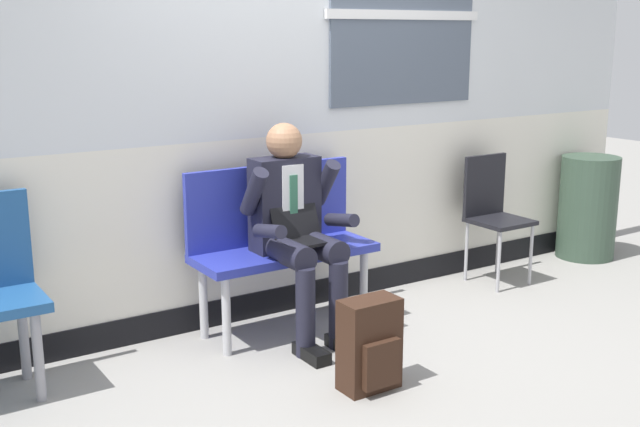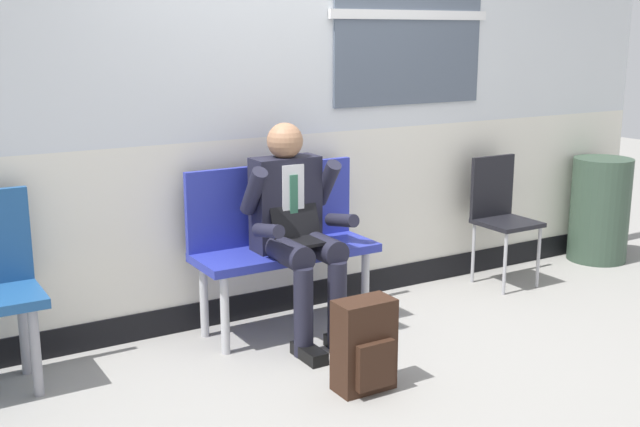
% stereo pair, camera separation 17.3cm
% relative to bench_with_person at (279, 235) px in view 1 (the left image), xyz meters
% --- Properties ---
extents(ground_plane, '(18.00, 18.00, 0.00)m').
position_rel_bench_with_person_xyz_m(ground_plane, '(0.23, -0.30, -0.58)').
color(ground_plane, gray).
extents(station_wall, '(6.16, 0.16, 2.85)m').
position_rel_bench_with_person_xyz_m(station_wall, '(0.25, 0.27, 0.84)').
color(station_wall, silver).
rests_on(station_wall, ground).
extents(bench_with_person, '(1.10, 0.42, 0.99)m').
position_rel_bench_with_person_xyz_m(bench_with_person, '(0.00, 0.00, 0.00)').
color(bench_with_person, '#28339E').
rests_on(bench_with_person, ground).
extents(person_seated, '(0.57, 0.70, 1.26)m').
position_rel_bench_with_person_xyz_m(person_seated, '(-0.00, -0.21, 0.10)').
color(person_seated, '#1E1E2D').
rests_on(person_seated, ground).
extents(backpack, '(0.30, 0.21, 0.47)m').
position_rel_bench_with_person_xyz_m(backpack, '(-0.06, -1.00, -0.34)').
color(backpack, '#331E14').
rests_on(backpack, ground).
extents(folding_chair, '(0.38, 0.38, 0.91)m').
position_rel_bench_with_person_xyz_m(folding_chair, '(1.75, -0.04, -0.03)').
color(folding_chair, black).
rests_on(folding_chair, ground).
extents(trash_bin, '(0.45, 0.45, 0.81)m').
position_rel_bench_with_person_xyz_m(trash_bin, '(2.83, -0.03, -0.17)').
color(trash_bin, '#334738').
rests_on(trash_bin, ground).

